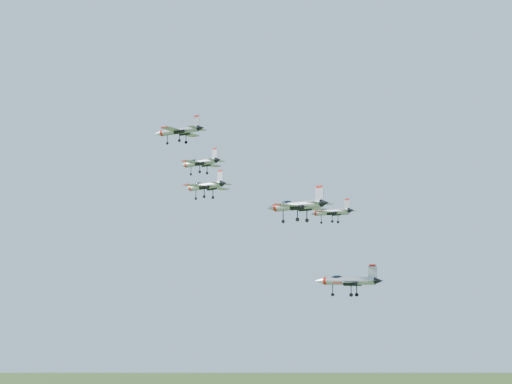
% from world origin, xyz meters
% --- Properties ---
extents(jet_lead, '(13.73, 11.38, 3.67)m').
position_xyz_m(jet_lead, '(-18.40, 12.35, 160.72)').
color(jet_lead, '#9DA3A9').
extents(jet_left_high, '(11.20, 9.49, 3.03)m').
position_xyz_m(jet_left_high, '(-5.69, 0.37, 150.82)').
color(jet_left_high, '#9DA3A9').
extents(jet_right_high, '(10.55, 9.03, 2.90)m').
position_xyz_m(jet_right_high, '(4.35, -14.83, 143.75)').
color(jet_right_high, '#9DA3A9').
extents(jet_left_low, '(10.32, 8.78, 2.81)m').
position_xyz_m(jet_left_low, '(18.91, 7.78, 140.64)').
color(jet_left_low, '#9DA3A9').
extents(jet_right_low, '(12.65, 10.79, 3.46)m').
position_xyz_m(jet_right_low, '(21.57, -15.49, 139.51)').
color(jet_right_low, '#9DA3A9').
extents(jet_trail, '(12.37, 10.27, 3.30)m').
position_xyz_m(jet_trail, '(26.96, -6.92, 127.63)').
color(jet_trail, '#9DA3A9').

